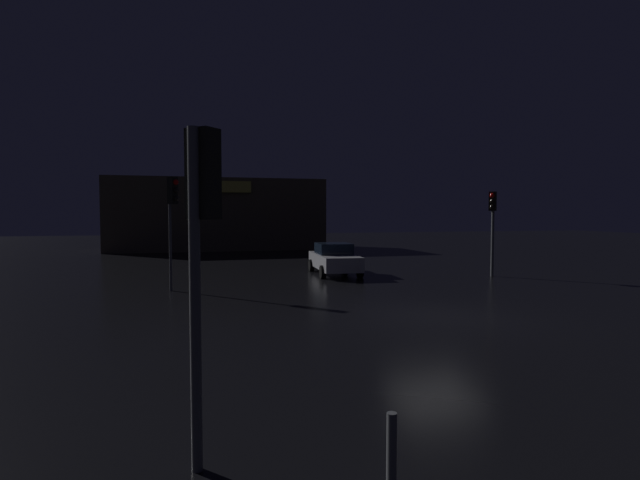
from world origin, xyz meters
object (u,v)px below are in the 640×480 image
store_building (217,214)px  traffic_signal_cross_right (493,216)px  car_near (334,259)px  traffic_signal_cross_left (172,203)px  traffic_signal_main (202,220)px

store_building → traffic_signal_cross_right: bearing=-63.8°
store_building → car_near: bearing=-77.8°
traffic_signal_cross_left → traffic_signal_cross_right: (14.16, 0.60, -0.48)m
store_building → traffic_signal_main: 36.84m
store_building → traffic_signal_cross_left: size_ratio=3.97×
traffic_signal_cross_right → car_near: bearing=157.4°
traffic_signal_main → car_near: 18.56m
traffic_signal_cross_right → car_near: size_ratio=0.85×
traffic_signal_cross_right → car_near: (-6.78, 2.82, -2.08)m
traffic_signal_main → traffic_signal_cross_right: (13.61, 14.30, -0.02)m
car_near → traffic_signal_main: bearing=-111.8°
car_near → store_building: bearing=102.2°
traffic_signal_cross_right → car_near: traffic_signal_cross_right is taller
traffic_signal_cross_left → car_near: size_ratio=0.93×
store_building → traffic_signal_main: size_ratio=4.39×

